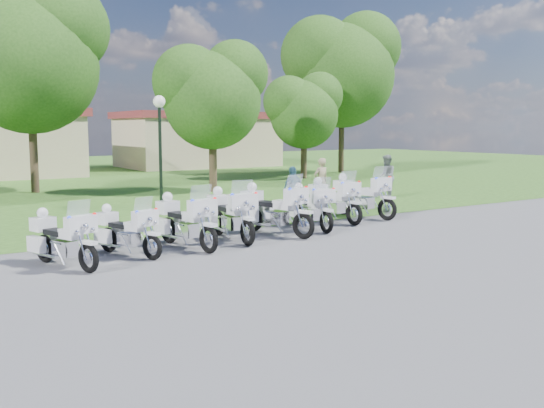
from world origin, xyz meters
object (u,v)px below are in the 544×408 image
motorcycle_1 (126,230)px  bystander_b (386,177)px  motorcycle_4 (273,209)px  motorcycle_6 (333,200)px  bystander_c (293,190)px  motorcycle_2 (184,220)px  motorcycle_5 (310,206)px  motorcycle_7 (361,195)px  bystander_a (321,181)px  lamp_post (160,123)px  motorcycle_3 (230,214)px  motorcycle_0 (62,238)px

motorcycle_1 → bystander_b: (13.08, 5.22, 0.32)m
motorcycle_4 → motorcycle_6: 3.05m
motorcycle_1 → bystander_c: size_ratio=1.24×
motorcycle_2 → motorcycle_6: 5.87m
motorcycle_5 → motorcycle_7: size_ratio=0.91×
motorcycle_1 → motorcycle_2: size_ratio=0.84×
motorcycle_1 → motorcycle_6: 7.41m
motorcycle_7 → bystander_a: size_ratio=1.43×
motorcycle_4 → bystander_c: bearing=-148.2°
lamp_post → bystander_c: bearing=-47.8°
motorcycle_1 → bystander_c: 8.17m
motorcycle_3 → bystander_c: size_ratio=1.52×
bystander_b → motorcycle_0: bearing=-29.9°
bystander_a → bystander_b: 3.61m
motorcycle_7 → bystander_c: motorcycle_7 is taller
motorcycle_5 → motorcycle_6: bearing=-145.3°
motorcycle_1 → motorcycle_5: bearing=166.1°
motorcycle_0 → motorcycle_7: size_ratio=0.83×
motorcycle_5 → motorcycle_7: (2.81, 0.97, 0.07)m
motorcycle_2 → bystander_a: (7.94, 4.87, 0.22)m
motorcycle_1 → motorcycle_4: motorcycle_4 is taller
motorcycle_3 → motorcycle_4: motorcycle_4 is taller
motorcycle_1 → lamp_post: bearing=-139.3°
motorcycle_5 → bystander_a: 5.61m
motorcycle_7 → bystander_c: 2.41m
motorcycle_2 → lamp_post: bearing=-117.7°
motorcycle_3 → motorcycle_4: (1.37, 0.01, 0.03)m
motorcycle_2 → lamp_post: (2.39, 7.27, 2.43)m
motorcycle_4 → lamp_post: 7.34m
motorcycle_7 → bystander_b: (4.44, 3.50, 0.19)m
bystander_c → bystander_a: bearing=-160.1°
lamp_post → bystander_b: (9.14, -2.18, -2.20)m
motorcycle_7 → bystander_c: (-1.36, 1.99, 0.08)m
motorcycle_2 → motorcycle_7: size_ratio=0.93×
motorcycle_0 → motorcycle_6: size_ratio=0.86×
motorcycle_5 → motorcycle_7: 2.97m
motorcycle_0 → motorcycle_4: size_ratio=0.85×
motorcycle_5 → bystander_a: size_ratio=1.30×
motorcycle_5 → bystander_a: bystander_a is taller
motorcycle_4 → motorcycle_5: bearing=174.3°
bystander_a → lamp_post: bearing=-25.8°
bystander_b → motorcycle_5: bearing=-19.3°
motorcycle_0 → bystander_a: 12.27m
bystander_a → motorcycle_6: bearing=55.4°
motorcycle_0 → motorcycle_1: motorcycle_0 is taller
motorcycle_3 → bystander_b: bearing=-151.5°
motorcycle_3 → motorcycle_4: bearing=-176.2°
motorcycle_2 → motorcycle_5: (4.29, 0.62, -0.02)m
lamp_post → bystander_b: bearing=-13.4°
motorcycle_0 → bystander_c: (8.82, 4.10, 0.19)m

